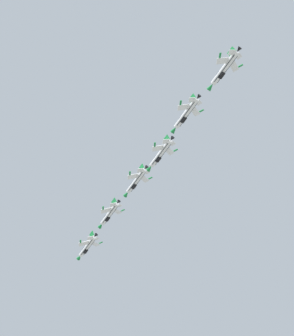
{
  "coord_description": "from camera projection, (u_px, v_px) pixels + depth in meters",
  "views": [
    {
      "loc": [
        2.32,
        1.44,
        1.97
      ],
      "look_at": [
        3.76,
        84.24,
        125.2
      ],
      "focal_mm": 44.56,
      "sensor_mm": 36.0,
      "label": 1
    }
  ],
  "objects": [
    {
      "name": "fighter_jet_right_outer",
      "position": [
        186.0,
        114.0,
        137.48
      ],
      "size": [
        11.0,
        14.42,
        5.0
      ],
      "rotation": [
        0.0,
        -0.39,
        0.54
      ],
      "color": "silver"
    },
    {
      "name": "fighter_jet_left_wing",
      "position": [
        109.0,
        214.0,
        163.58
      ],
      "size": [
        10.91,
        14.42,
        5.18
      ],
      "rotation": [
        0.0,
        -0.45,
        0.54
      ],
      "color": "silver"
    },
    {
      "name": "fighter_jet_left_outer",
      "position": [
        160.0,
        154.0,
        143.9
      ],
      "size": [
        10.97,
        14.42,
        5.07
      ],
      "rotation": [
        0.0,
        -0.41,
        0.54
      ],
      "color": "silver"
    },
    {
      "name": "fighter_jet_trail_slot",
      "position": [
        224.0,
        69.0,
        128.24
      ],
      "size": [
        10.98,
        14.42,
        5.04
      ],
      "rotation": [
        0.0,
        -0.4,
        0.54
      ],
      "color": "silver"
    },
    {
      "name": "fighter_jet_right_wing",
      "position": [
        136.0,
        181.0,
        154.63
      ],
      "size": [
        11.02,
        14.42,
        4.95
      ],
      "rotation": [
        0.0,
        -0.37,
        0.54
      ],
      "color": "silver"
    },
    {
      "name": "fighter_jet_lead",
      "position": [
        87.0,
        247.0,
        167.23
      ],
      "size": [
        10.94,
        14.42,
        5.13
      ],
      "rotation": [
        0.0,
        -0.43,
        0.54
      ],
      "color": "silver"
    }
  ]
}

